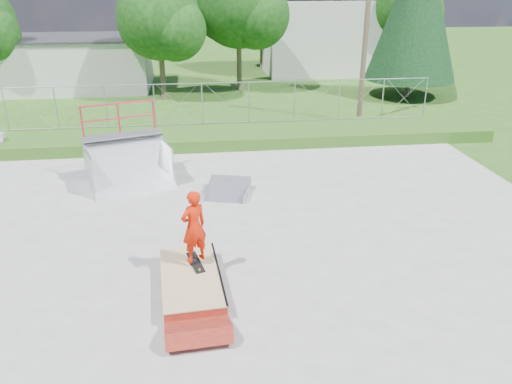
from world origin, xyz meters
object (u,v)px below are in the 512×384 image
at_px(flat_bank_ramp, 228,190).
at_px(quarter_pipe, 128,149).
at_px(grind_box, 191,282).
at_px(skater, 194,230).

bearing_deg(flat_bank_ramp, quarter_pipe, 172.90).
xyz_separation_m(grind_box, flat_bank_ramp, (1.18, 5.07, 0.01)).
bearing_deg(skater, flat_bank_ramp, -133.84).
bearing_deg(grind_box, skater, 69.80).
bearing_deg(skater, quarter_pipe, -102.00).
distance_m(quarter_pipe, flat_bank_ramp, 3.52).
bearing_deg(flat_bank_ramp, grind_box, -88.05).
relative_size(flat_bank_ramp, skater, 0.84).
distance_m(quarter_pipe, skater, 6.27).
relative_size(grind_box, flat_bank_ramp, 1.92).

